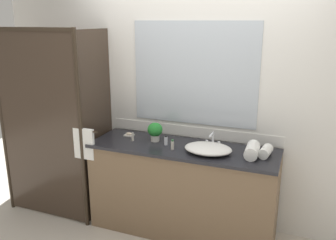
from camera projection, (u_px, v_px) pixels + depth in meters
name	position (u px, v px, depth m)	size (l,w,h in m)	color
ground_plane	(182.00, 230.00, 3.60)	(8.00, 8.00, 0.00)	beige
wall_back_with_mirror	(194.00, 98.00, 3.56)	(4.40, 0.06, 2.60)	silver
vanity_cabinet	(182.00, 189.00, 3.49)	(1.80, 0.58, 0.90)	brown
shower_enclosure	(59.00, 126.00, 3.61)	(1.20, 0.59, 2.00)	#2D2319
sink_basin	(208.00, 149.00, 3.20)	(0.43, 0.33, 0.08)	white
faucet	(213.00, 142.00, 3.34)	(0.17, 0.15, 0.15)	silver
potted_plant	(155.00, 131.00, 3.49)	(0.15, 0.15, 0.19)	beige
soap_dish	(129.00, 134.00, 3.68)	(0.10, 0.07, 0.04)	silver
amenity_bottle_conditioner	(172.00, 145.00, 3.28)	(0.03, 0.03, 0.10)	silver
amenity_bottle_body_wash	(166.00, 140.00, 3.40)	(0.03, 0.03, 0.09)	silver
amenity_bottle_lotion	(133.00, 137.00, 3.52)	(0.02, 0.02, 0.09)	silver
rolled_towel_near_edge	(266.00, 151.00, 3.11)	(0.09, 0.09, 0.19)	white
rolled_towel_middle	(252.00, 150.00, 3.10)	(0.12, 0.12, 0.25)	white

